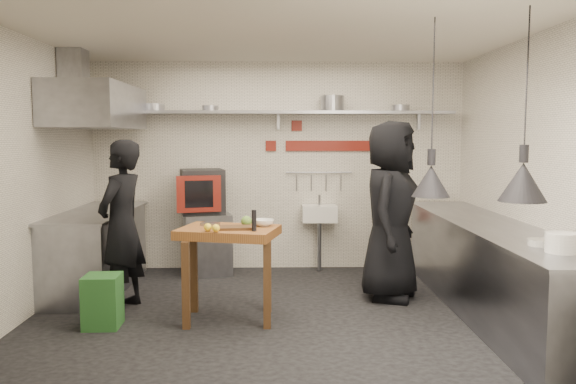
{
  "coord_description": "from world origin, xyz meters",
  "views": [
    {
      "loc": [
        -0.02,
        -5.53,
        1.8
      ],
      "look_at": [
        0.1,
        0.3,
        1.23
      ],
      "focal_mm": 35.0,
      "sensor_mm": 36.0,
      "label": 1
    }
  ],
  "objects_px": {
    "oven_stand": "(207,244)",
    "chef_right": "(390,211)",
    "prep_table": "(229,274)",
    "combi_oven": "(202,192)",
    "chef_left": "(122,225)",
    "green_bin": "(103,301)"
  },
  "relations": [
    {
      "from": "oven_stand",
      "to": "chef_right",
      "type": "bearing_deg",
      "value": -42.39
    },
    {
      "from": "oven_stand",
      "to": "prep_table",
      "type": "xyz_separation_m",
      "value": [
        0.44,
        -1.89,
        0.06
      ]
    },
    {
      "from": "combi_oven",
      "to": "prep_table",
      "type": "distance_m",
      "value": 2.05
    },
    {
      "from": "combi_oven",
      "to": "chef_left",
      "type": "xyz_separation_m",
      "value": [
        -0.64,
        -1.5,
        -0.2
      ]
    },
    {
      "from": "green_bin",
      "to": "prep_table",
      "type": "bearing_deg",
      "value": 9.11
    },
    {
      "from": "green_bin",
      "to": "oven_stand",
      "type": "bearing_deg",
      "value": 70.45
    },
    {
      "from": "green_bin",
      "to": "chef_left",
      "type": "bearing_deg",
      "value": 86.32
    },
    {
      "from": "combi_oven",
      "to": "chef_left",
      "type": "relative_size",
      "value": 0.33
    },
    {
      "from": "prep_table",
      "to": "chef_right",
      "type": "bearing_deg",
      "value": 36.34
    },
    {
      "from": "prep_table",
      "to": "chef_left",
      "type": "bearing_deg",
      "value": 175.02
    },
    {
      "from": "oven_stand",
      "to": "green_bin",
      "type": "bearing_deg",
      "value": -123.61
    },
    {
      "from": "chef_right",
      "to": "oven_stand",
      "type": "bearing_deg",
      "value": 84.93
    },
    {
      "from": "prep_table",
      "to": "chef_right",
      "type": "height_order",
      "value": "chef_right"
    },
    {
      "from": "chef_left",
      "to": "combi_oven",
      "type": "bearing_deg",
      "value": 173.0
    },
    {
      "from": "oven_stand",
      "to": "chef_left",
      "type": "bearing_deg",
      "value": -129.14
    },
    {
      "from": "green_bin",
      "to": "chef_right",
      "type": "distance_m",
      "value": 3.14
    },
    {
      "from": "combi_oven",
      "to": "chef_right",
      "type": "height_order",
      "value": "chef_right"
    },
    {
      "from": "green_bin",
      "to": "chef_left",
      "type": "height_order",
      "value": "chef_left"
    },
    {
      "from": "combi_oven",
      "to": "prep_table",
      "type": "xyz_separation_m",
      "value": [
        0.5,
        -1.89,
        -0.63
      ]
    },
    {
      "from": "combi_oven",
      "to": "prep_table",
      "type": "relative_size",
      "value": 0.63
    },
    {
      "from": "combi_oven",
      "to": "chef_right",
      "type": "xyz_separation_m",
      "value": [
        2.23,
        -1.18,
        -0.1
      ]
    },
    {
      "from": "oven_stand",
      "to": "chef_right",
      "type": "xyz_separation_m",
      "value": [
        2.17,
        -1.17,
        0.59
      ]
    }
  ]
}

